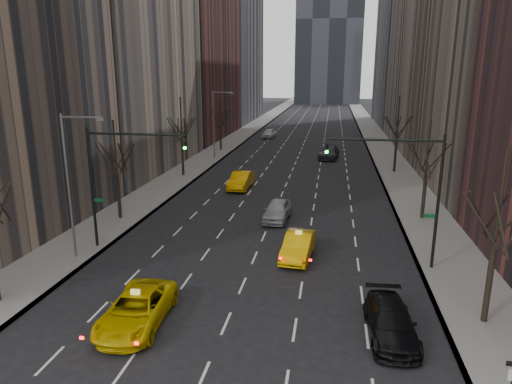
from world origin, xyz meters
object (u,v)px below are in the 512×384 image
at_px(silver_sedan_ahead, 277,210).
at_px(taxi_suv, 137,309).
at_px(parked_suv_black, 391,322).
at_px(taxi_sedan, 298,246).

bearing_deg(silver_sedan_ahead, taxi_suv, -102.15).
xyz_separation_m(silver_sedan_ahead, parked_suv_black, (7.01, -15.82, -0.08)).
bearing_deg(parked_suv_black, taxi_suv, -178.84).
xyz_separation_m(taxi_suv, silver_sedan_ahead, (4.58, 16.72, 0.02)).
relative_size(taxi_suv, taxi_sedan, 1.16).
xyz_separation_m(taxi_suv, parked_suv_black, (11.59, 0.90, -0.06)).
distance_m(taxi_sedan, silver_sedan_ahead, 7.75).
relative_size(silver_sedan_ahead, parked_suv_black, 0.94).
xyz_separation_m(taxi_suv, taxi_sedan, (6.84, 9.31, 0.01)).
relative_size(taxi_sedan, parked_suv_black, 0.97).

